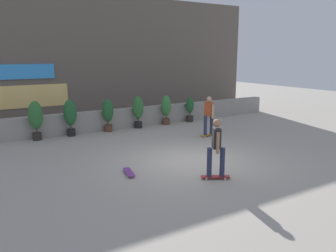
{
  "coord_description": "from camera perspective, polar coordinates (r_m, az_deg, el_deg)",
  "views": [
    {
      "loc": [
        -6.17,
        -8.71,
        3.41
      ],
      "look_at": [
        0.0,
        1.5,
        0.9
      ],
      "focal_mm": 36.55,
      "sensor_mm": 36.0,
      "label": 1
    }
  ],
  "objects": [
    {
      "name": "potted_plant_3",
      "position": [
        16.08,
        -5.03,
        2.76
      ],
      "size": [
        0.52,
        0.52,
        1.5
      ],
      "color": "black",
      "rests_on": "ground"
    },
    {
      "name": "potted_plant_2",
      "position": [
        15.49,
        -10.0,
        2.19
      ],
      "size": [
        0.5,
        0.5,
        1.47
      ],
      "color": "brown",
      "rests_on": "ground"
    },
    {
      "name": "potted_plant_5",
      "position": [
        17.59,
        3.67,
        2.97
      ],
      "size": [
        0.4,
        0.4,
        1.27
      ],
      "color": "#2D2823",
      "rests_on": "ground"
    },
    {
      "name": "skater_mid_plaza",
      "position": [
        14.42,
        6.8,
        1.94
      ],
      "size": [
        0.82,
        0.56,
        1.7
      ],
      "color": "#BF8C26",
      "rests_on": "ground"
    },
    {
      "name": "potted_plant_1",
      "position": [
        14.97,
        -16.01,
        1.81
      ],
      "size": [
        0.54,
        0.54,
        1.56
      ],
      "color": "black",
      "rests_on": "ground"
    },
    {
      "name": "potted_plant_4",
      "position": [
        16.81,
        -0.32,
        3.05
      ],
      "size": [
        0.48,
        0.48,
        1.44
      ],
      "color": "brown",
      "rests_on": "ground"
    },
    {
      "name": "ground_plane",
      "position": [
        11.21,
        3.99,
        -5.86
      ],
      "size": [
        48.0,
        48.0,
        0.0
      ],
      "primitive_type": "plane",
      "color": "#A8A093"
    },
    {
      "name": "skater_far_left",
      "position": [
        9.46,
        8.06,
        -3.37
      ],
      "size": [
        0.79,
        0.57,
        1.7
      ],
      "color": "maroon",
      "rests_on": "ground"
    },
    {
      "name": "building_backdrop",
      "position": [
        19.7,
        -13.16,
        11.1
      ],
      "size": [
        20.0,
        2.08,
        6.5
      ],
      "color": "#60564C",
      "rests_on": "ground"
    },
    {
      "name": "planter_wall",
      "position": [
        16.23,
        -8.25,
        1.24
      ],
      "size": [
        18.0,
        0.4,
        0.9
      ],
      "primitive_type": "cube",
      "color": "gray",
      "rests_on": "ground"
    },
    {
      "name": "potted_plant_0",
      "position": [
        14.68,
        -21.21,
        1.38
      ],
      "size": [
        0.56,
        0.56,
        1.6
      ],
      "color": "#2D2823",
      "rests_on": "ground"
    },
    {
      "name": "skateboard_near_camera",
      "position": [
        10.06,
        -6.53,
        -7.64
      ],
      "size": [
        0.36,
        0.82,
        0.08
      ],
      "color": "#72338C",
      "rests_on": "ground"
    }
  ]
}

